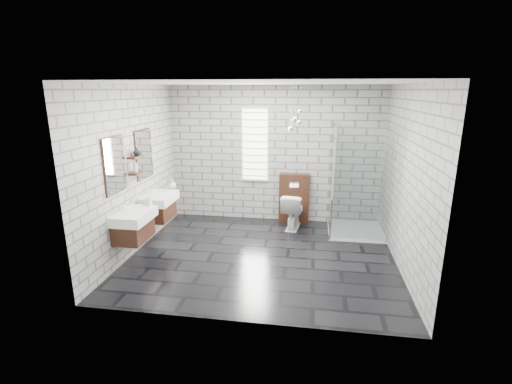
% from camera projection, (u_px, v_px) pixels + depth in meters
% --- Properties ---
extents(floor, '(4.20, 3.60, 0.02)m').
position_uv_depth(floor, '(262.00, 256.00, 6.03)').
color(floor, black).
rests_on(floor, ground).
extents(ceiling, '(4.20, 3.60, 0.02)m').
position_uv_depth(ceiling, '(263.00, 82.00, 5.30)').
color(ceiling, white).
rests_on(ceiling, wall_back).
extents(wall_back, '(4.20, 0.02, 2.70)m').
position_uv_depth(wall_back, '(275.00, 155.00, 7.39)').
color(wall_back, '#A3A39E').
rests_on(wall_back, floor).
extents(wall_front, '(4.20, 0.02, 2.70)m').
position_uv_depth(wall_front, '(239.00, 212.00, 3.94)').
color(wall_front, '#A3A39E').
rests_on(wall_front, floor).
extents(wall_left, '(0.02, 3.60, 2.70)m').
position_uv_depth(wall_left, '(133.00, 170.00, 5.98)').
color(wall_left, '#A3A39E').
rests_on(wall_left, floor).
extents(wall_right, '(0.02, 3.60, 2.70)m').
position_uv_depth(wall_right, '(407.00, 180.00, 5.35)').
color(wall_right, '#A3A39E').
rests_on(wall_right, floor).
extents(vanity_left, '(0.47, 0.70, 1.57)m').
position_uv_depth(vanity_left, '(131.00, 217.00, 5.55)').
color(vanity_left, '#381D11').
rests_on(vanity_left, wall_left).
extents(vanity_right, '(0.47, 0.70, 1.57)m').
position_uv_depth(vanity_right, '(157.00, 199.00, 6.47)').
color(vanity_right, '#381D11').
rests_on(vanity_right, wall_left).
extents(shelf_lower, '(0.14, 0.30, 0.03)m').
position_uv_depth(shelf_lower, '(136.00, 173.00, 5.92)').
color(shelf_lower, '#381D11').
rests_on(shelf_lower, wall_left).
extents(shelf_upper, '(0.14, 0.30, 0.03)m').
position_uv_depth(shelf_upper, '(135.00, 157.00, 5.86)').
color(shelf_upper, '#381D11').
rests_on(shelf_upper, wall_left).
extents(window, '(0.56, 0.05, 1.48)m').
position_uv_depth(window, '(255.00, 145.00, 7.37)').
color(window, white).
rests_on(window, wall_back).
extents(cistern_panel, '(0.60, 0.20, 1.00)m').
position_uv_depth(cistern_panel, '(294.00, 198.00, 7.45)').
color(cistern_panel, '#381D11').
rests_on(cistern_panel, floor).
extents(flush_plate, '(0.18, 0.01, 0.12)m').
position_uv_depth(flush_plate, '(294.00, 185.00, 7.27)').
color(flush_plate, silver).
rests_on(flush_plate, cistern_panel).
extents(shower_enclosure, '(1.00, 1.00, 2.03)m').
position_uv_depth(shower_enclosure, '(352.00, 208.00, 6.79)').
color(shower_enclosure, white).
rests_on(shower_enclosure, floor).
extents(pendant_cluster, '(0.24, 0.19, 0.82)m').
position_uv_depth(pendant_cluster, '(296.00, 119.00, 6.72)').
color(pendant_cluster, silver).
rests_on(pendant_cluster, ceiling).
extents(toilet, '(0.46, 0.72, 0.69)m').
position_uv_depth(toilet, '(293.00, 211.00, 7.17)').
color(toilet, white).
rests_on(toilet, floor).
extents(soap_bottle_a, '(0.09, 0.10, 0.18)m').
position_uv_depth(soap_bottle_a, '(148.00, 200.00, 5.79)').
color(soap_bottle_a, '#B2B2B2').
rests_on(soap_bottle_a, vanity_left).
extents(soap_bottle_b, '(0.16, 0.16, 0.17)m').
position_uv_depth(soap_bottle_b, '(172.00, 184.00, 6.80)').
color(soap_bottle_b, '#B2B2B2').
rests_on(soap_bottle_b, vanity_right).
extents(soap_bottle_c, '(0.10, 0.10, 0.20)m').
position_uv_depth(soap_bottle_c, '(135.00, 166.00, 5.85)').
color(soap_bottle_c, '#B2B2B2').
rests_on(soap_bottle_c, shelf_lower).
extents(vase, '(0.15, 0.15, 0.12)m').
position_uv_depth(vase, '(137.00, 151.00, 5.89)').
color(vase, '#B2B2B2').
rests_on(vase, shelf_upper).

